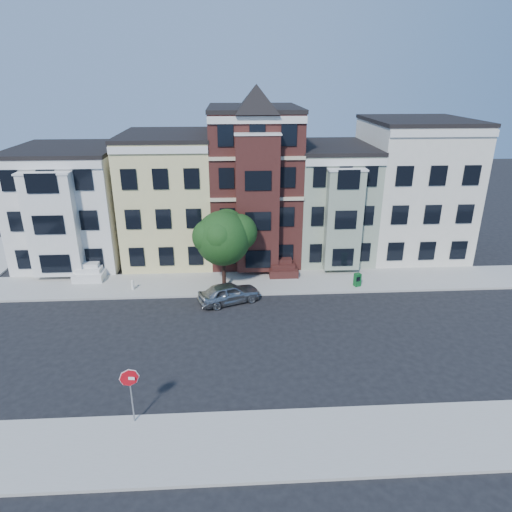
{
  "coord_description": "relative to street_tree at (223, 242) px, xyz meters",
  "views": [
    {
      "loc": [
        -2.01,
        -22.9,
        14.57
      ],
      "look_at": [
        -0.49,
        3.1,
        4.2
      ],
      "focal_mm": 32.0,
      "sensor_mm": 36.0,
      "label": 1
    }
  ],
  "objects": [
    {
      "name": "house_green",
      "position": [
        9.07,
        7.3,
        0.81
      ],
      "size": [
        6.0,
        9.0,
        9.0
      ],
      "primitive_type": "cube",
      "color": "gray",
      "rests_on": "ground"
    },
    {
      "name": "ground",
      "position": [
        2.57,
        -7.2,
        -3.69
      ],
      "size": [
        120.0,
        120.0,
        0.0
      ],
      "primitive_type": "plane",
      "color": "black"
    },
    {
      "name": "fire_hydrant",
      "position": [
        -6.58,
        0.05,
        -3.25
      ],
      "size": [
        0.21,
        0.21,
        0.59
      ],
      "primitive_type": "cylinder",
      "rotation": [
        0.0,
        0.0,
        -0.02
      ],
      "color": "silver",
      "rests_on": "far_sidewalk"
    },
    {
      "name": "house_brown",
      "position": [
        2.57,
        7.3,
        2.31
      ],
      "size": [
        7.0,
        9.0,
        12.0
      ],
      "primitive_type": "cube",
      "color": "#3D1A16",
      "rests_on": "ground"
    },
    {
      "name": "parked_car",
      "position": [
        0.34,
        -2.09,
        -2.98
      ],
      "size": [
        4.53,
        3.08,
        1.43
      ],
      "primitive_type": "imported",
      "rotation": [
        0.0,
        0.0,
        1.94
      ],
      "color": "#95979B",
      "rests_on": "ground"
    },
    {
      "name": "street_tree",
      "position": [
        0.0,
        0.0,
        0.0
      ],
      "size": [
        6.39,
        6.39,
        7.09
      ],
      "primitive_type": null,
      "rotation": [
        0.0,
        0.0,
        0.05
      ],
      "color": "#25521D",
      "rests_on": "far_sidewalk"
    },
    {
      "name": "far_sidewalk",
      "position": [
        2.57,
        0.8,
        -3.62
      ],
      "size": [
        60.0,
        4.0,
        0.15
      ],
      "primitive_type": "cube",
      "color": "#9E9B93",
      "rests_on": "ground"
    },
    {
      "name": "newspaper_box",
      "position": [
        9.72,
        -0.3,
        -3.06
      ],
      "size": [
        0.55,
        0.52,
        0.97
      ],
      "primitive_type": "cube",
      "rotation": [
        0.0,
        0.0,
        0.36
      ],
      "color": "#105924",
      "rests_on": "far_sidewalk"
    },
    {
      "name": "house_yellow",
      "position": [
        -4.43,
        7.3,
        1.31
      ],
      "size": [
        7.0,
        9.0,
        10.0
      ],
      "primitive_type": "cube",
      "color": "beige",
      "rests_on": "ground"
    },
    {
      "name": "near_sidewalk",
      "position": [
        2.57,
        -15.2,
        -3.62
      ],
      "size": [
        60.0,
        4.0,
        0.15
      ],
      "primitive_type": "cube",
      "color": "#9E9B93",
      "rests_on": "ground"
    },
    {
      "name": "house_cream",
      "position": [
        16.07,
        7.3,
        1.81
      ],
      "size": [
        8.0,
        9.0,
        11.0
      ],
      "primitive_type": "cube",
      "color": "silver",
      "rests_on": "ground"
    },
    {
      "name": "house_white",
      "position": [
        -12.43,
        7.3,
        0.81
      ],
      "size": [
        8.0,
        9.0,
        9.0
      ],
      "primitive_type": "cube",
      "color": "silver",
      "rests_on": "ground"
    },
    {
      "name": "stop_sign",
      "position": [
        -3.93,
        -13.59,
        -1.98
      ],
      "size": [
        0.86,
        0.23,
        3.12
      ],
      "primitive_type": null,
      "rotation": [
        0.0,
        0.0,
        -0.14
      ],
      "color": "red",
      "rests_on": "near_sidewalk"
    }
  ]
}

